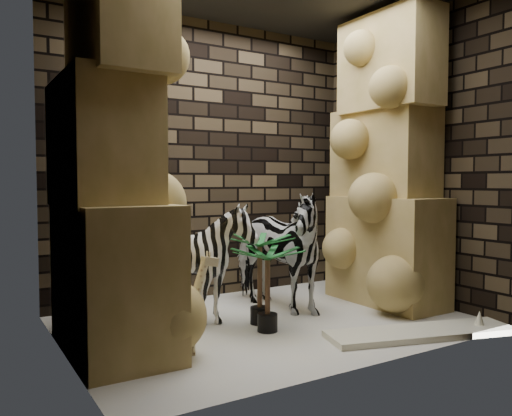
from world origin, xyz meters
TOP-DOWN VIEW (x-y plane):
  - floor at (0.00, 0.00)m, footprint 3.50×3.50m
  - wall_back at (0.00, 1.25)m, footprint 3.50×0.00m
  - wall_front at (0.00, -1.25)m, footprint 3.50×0.00m
  - wall_left at (-1.75, 0.00)m, footprint 0.00×3.00m
  - wall_right at (1.75, 0.00)m, footprint 0.00×3.00m
  - rock_pillar_left at (-1.40, 0.00)m, footprint 0.68×1.30m
  - rock_pillar_right at (1.42, 0.00)m, footprint 0.58×1.25m
  - zebra_right at (0.26, 0.37)m, footprint 0.81×1.25m
  - zebra_left at (-0.55, 0.33)m, footprint 1.16×1.30m
  - giraffe_toy at (-1.05, -0.40)m, footprint 0.40×0.16m
  - palm_front at (-0.11, 0.01)m, footprint 0.36×0.36m
  - palm_back at (-0.17, -0.21)m, footprint 0.36×0.36m
  - surfboard at (0.84, -0.97)m, footprint 1.64×0.82m

SIDE VIEW (x-z plane):
  - floor at x=0.00m, z-range 0.00..0.00m
  - surfboard at x=0.84m, z-range 0.00..0.05m
  - palm_back at x=-0.17m, z-range 0.00..0.72m
  - giraffe_toy at x=-1.05m, z-range 0.00..0.76m
  - palm_front at x=-0.11m, z-range 0.00..0.80m
  - zebra_left at x=-0.55m, z-range 0.00..0.98m
  - zebra_right at x=0.26m, z-range 0.00..1.38m
  - wall_back at x=0.00m, z-range -0.25..3.25m
  - wall_front at x=0.00m, z-range -0.25..3.25m
  - wall_left at x=-1.75m, z-range 0.00..3.00m
  - wall_right at x=1.75m, z-range 0.00..3.00m
  - rock_pillar_left at x=-1.40m, z-range 0.00..3.00m
  - rock_pillar_right at x=1.42m, z-range 0.00..3.00m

